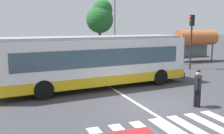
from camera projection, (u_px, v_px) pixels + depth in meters
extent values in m
plane|color=#3D3D42|center=(148.00, 104.00, 12.19)|extent=(160.00, 160.00, 0.00)
cylinder|color=black|center=(139.00, 71.00, 18.22)|extent=(1.03, 0.41, 1.00)
cylinder|color=black|center=(160.00, 77.00, 16.15)|extent=(1.03, 0.41, 1.00)
cylinder|color=black|center=(35.00, 81.00, 14.97)|extent=(1.03, 0.41, 1.00)
cylinder|color=black|center=(44.00, 90.00, 12.91)|extent=(1.03, 0.41, 1.00)
cube|color=white|center=(96.00, 61.00, 15.28)|extent=(11.47, 3.74, 2.55)
cube|color=gold|center=(96.00, 77.00, 15.44)|extent=(11.58, 3.78, 0.55)
cube|color=#3D5666|center=(96.00, 56.00, 15.24)|extent=(10.13, 3.65, 0.96)
cube|color=#3D5666|center=(171.00, 53.00, 17.79)|extent=(0.28, 2.24, 1.63)
cube|color=black|center=(171.00, 40.00, 17.65)|extent=(0.27, 1.93, 0.28)
cube|color=#99999E|center=(96.00, 38.00, 15.07)|extent=(11.00, 3.49, 0.16)
cube|color=#28282B|center=(171.00, 73.00, 18.06)|extent=(0.39, 2.55, 0.36)
cylinder|color=black|center=(196.00, 98.00, 11.75)|extent=(0.16, 0.16, 0.85)
cylinder|color=black|center=(199.00, 98.00, 11.69)|extent=(0.16, 0.16, 0.85)
cube|color=#232328|center=(198.00, 82.00, 11.61)|extent=(0.47, 0.46, 0.60)
cylinder|color=#232328|center=(197.00, 84.00, 11.40)|extent=(0.10, 0.10, 0.55)
cylinder|color=#232328|center=(199.00, 82.00, 11.82)|extent=(0.10, 0.10, 0.55)
sphere|color=tan|center=(198.00, 73.00, 11.55)|extent=(0.22, 0.22, 0.22)
sphere|color=black|center=(199.00, 72.00, 11.54)|extent=(0.19, 0.19, 0.19)
cylinder|color=black|center=(16.00, 60.00, 25.55)|extent=(0.20, 0.64, 0.64)
cylinder|color=black|center=(34.00, 59.00, 26.15)|extent=(0.20, 0.64, 0.64)
cylinder|color=black|center=(17.00, 64.00, 22.98)|extent=(0.20, 0.64, 0.64)
cylinder|color=black|center=(37.00, 63.00, 23.58)|extent=(0.20, 0.64, 0.64)
cube|color=#AD1E1E|center=(26.00, 58.00, 24.51)|extent=(1.83, 4.50, 0.52)
cube|color=#3D5666|center=(26.00, 53.00, 24.36)|extent=(1.61, 2.16, 0.44)
cube|color=#AD1E1E|center=(26.00, 51.00, 24.33)|extent=(1.53, 1.98, 0.09)
cylinder|color=black|center=(44.00, 59.00, 26.63)|extent=(0.22, 0.64, 0.64)
cylinder|color=black|center=(61.00, 58.00, 27.19)|extent=(0.22, 0.64, 0.64)
cylinder|color=black|center=(47.00, 62.00, 24.04)|extent=(0.22, 0.64, 0.64)
cylinder|color=black|center=(65.00, 62.00, 24.59)|extent=(0.22, 0.64, 0.64)
cube|color=#C6B793|center=(54.00, 57.00, 25.56)|extent=(1.93, 4.54, 0.52)
cube|color=#3D5666|center=(54.00, 52.00, 25.40)|extent=(1.66, 2.20, 0.44)
cube|color=#C6B793|center=(54.00, 50.00, 25.38)|extent=(1.58, 2.02, 0.09)
cylinder|color=black|center=(68.00, 58.00, 27.72)|extent=(0.21, 0.64, 0.64)
cylinder|color=black|center=(83.00, 57.00, 28.28)|extent=(0.21, 0.64, 0.64)
cylinder|color=black|center=(73.00, 61.00, 25.12)|extent=(0.21, 0.64, 0.64)
cylinder|color=black|center=(90.00, 60.00, 25.69)|extent=(0.21, 0.64, 0.64)
cube|color=black|center=(79.00, 56.00, 26.65)|extent=(1.91, 4.54, 0.52)
cube|color=#3D5666|center=(79.00, 51.00, 26.49)|extent=(1.64, 2.19, 0.44)
cube|color=black|center=(79.00, 49.00, 26.46)|extent=(1.57, 2.01, 0.09)
cylinder|color=black|center=(94.00, 56.00, 28.80)|extent=(0.21, 0.64, 0.64)
cylinder|color=black|center=(108.00, 56.00, 29.43)|extent=(0.21, 0.64, 0.64)
cylinder|color=black|center=(102.00, 59.00, 26.25)|extent=(0.21, 0.64, 0.64)
cylinder|color=black|center=(117.00, 59.00, 26.88)|extent=(0.21, 0.64, 0.64)
cube|color=#196B70|center=(105.00, 54.00, 27.79)|extent=(1.92, 4.54, 0.52)
cube|color=#3D5666|center=(105.00, 50.00, 27.63)|extent=(1.65, 2.20, 0.44)
cube|color=#196B70|center=(105.00, 48.00, 27.60)|extent=(1.57, 2.01, 0.09)
cylinder|color=#28282B|center=(191.00, 48.00, 21.92)|extent=(0.14, 0.14, 3.68)
cube|color=black|center=(192.00, 20.00, 21.56)|extent=(0.28, 0.32, 0.90)
cylinder|color=red|center=(191.00, 17.00, 21.46)|extent=(0.04, 0.20, 0.20)
cylinder|color=#463707|center=(190.00, 21.00, 21.50)|extent=(0.04, 0.20, 0.20)
cylinder|color=#093B10|center=(190.00, 24.00, 21.55)|extent=(0.04, 0.20, 0.20)
cylinder|color=#28282B|center=(178.00, 51.00, 25.96)|extent=(0.12, 0.12, 2.30)
cylinder|color=#28282B|center=(212.00, 50.00, 27.49)|extent=(0.12, 0.12, 2.30)
cube|color=slate|center=(191.00, 49.00, 27.35)|extent=(4.16, 0.04, 1.93)
cylinder|color=#BC602D|center=(196.00, 38.00, 26.52)|extent=(4.42, 1.54, 1.54)
cube|color=#4C3823|center=(195.00, 57.00, 26.83)|extent=(3.47, 0.36, 0.08)
cylinder|color=#939399|center=(114.00, 18.00, 23.81)|extent=(0.20, 0.20, 8.82)
cylinder|color=brown|center=(100.00, 42.00, 33.65)|extent=(0.36, 0.36, 3.27)
sphere|color=#236028|center=(100.00, 19.00, 33.21)|extent=(3.50, 3.50, 3.50)
sphere|color=#236028|center=(102.00, 10.00, 33.24)|extent=(2.62, 2.62, 2.62)
cube|color=silver|center=(177.00, 134.00, 8.78)|extent=(0.45, 3.26, 0.01)
cube|color=silver|center=(197.00, 131.00, 9.08)|extent=(0.45, 3.26, 0.01)
cube|color=silver|center=(216.00, 128.00, 9.38)|extent=(0.45, 3.26, 0.01)
cube|color=silver|center=(123.00, 95.00, 13.87)|extent=(0.16, 24.00, 0.01)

